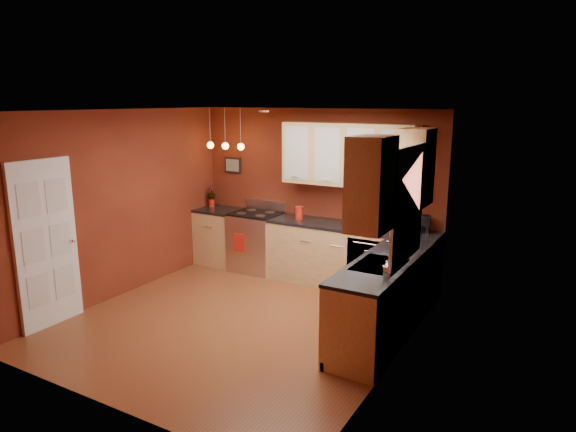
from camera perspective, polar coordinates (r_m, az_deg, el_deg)
The scene contains 27 objects.
floor at distance 6.62m, azimuth -5.38°, elevation -11.55°, with size 4.20×4.20×0.00m, color brown.
ceiling at distance 6.03m, azimuth -5.91°, elevation 11.57°, with size 4.00×4.20×0.02m, color beige.
wall_back at distance 7.97m, azimuth 3.10°, elevation 2.49°, with size 4.00×0.02×2.60m, color maroon.
wall_front at distance 4.71m, azimuth -20.57°, elevation -5.63°, with size 4.00×0.02×2.60m, color maroon.
wall_left at distance 7.51m, azimuth -18.21°, elevation 1.23°, with size 0.02×4.20×2.60m, color maroon.
wall_right at distance 5.33m, azimuth 12.25°, elevation -2.98°, with size 0.02×4.20×2.60m, color maroon.
base_cabinets_back_left at distance 8.76m, azimuth -7.56°, elevation -2.35°, with size 0.70×0.60×0.90m, color #E6B37B.
base_cabinets_back_right at distance 7.61m, azimuth 6.94°, elevation -4.67°, with size 2.54×0.60×0.90m, color #E6B37B.
base_cabinets_right at distance 6.10m, azimuth 10.45°, elevation -9.31°, with size 0.60×2.10×0.90m, color #E6B37B.
counter_back_left at distance 8.65m, azimuth -7.65°, elevation 0.66°, with size 0.70×0.62×0.04m, color black.
counter_back_right at distance 7.48m, azimuth 7.04°, elevation -1.24°, with size 2.54×0.62×0.04m, color black.
counter_right at distance 5.94m, azimuth 10.63°, elevation -5.10°, with size 0.62×2.10×0.04m, color black.
gas_range at distance 8.35m, azimuth -3.55°, elevation -2.81°, with size 0.76×0.64×1.11m.
dishwasher_front at distance 7.23m, azimuth 8.76°, elevation -5.69°, with size 0.60×0.02×0.80m, color silver.
sink at distance 5.80m, azimuth 10.16°, elevation -5.55°, with size 0.50×0.70×0.33m.
window at distance 5.53m, azimuth 13.13°, elevation 1.68°, with size 0.06×1.02×1.22m.
door_left_wall at distance 6.83m, azimuth -25.29°, elevation -2.86°, with size 0.12×0.82×2.05m.
upper_cabinets_back at distance 7.47m, azimuth 6.70°, elevation 6.77°, with size 2.00×0.35×0.90m, color #E6B37B.
upper_cabinets_right at distance 5.56m, azimuth 11.86°, elevation 4.53°, with size 0.35×1.95×0.90m, color #E6B37B.
wall_picture at distance 8.69m, azimuth -6.14°, elevation 5.64°, with size 0.32×0.03×0.26m, color black.
pendant_lights at distance 8.33m, azimuth -6.97°, elevation 7.79°, with size 0.71×0.11×0.66m.
red_canister at distance 7.80m, azimuth 1.24°, elevation 0.34°, with size 0.13×0.13×0.20m.
red_vase at distance 8.83m, azimuth -8.48°, elevation 1.50°, with size 0.09×0.09×0.15m, color #B52113.
flowers at distance 8.80m, azimuth -8.51°, elevation 2.59°, with size 0.13×0.13×0.23m, color #B52113.
coffee_maker at distance 7.27m, azimuth 14.82°, elevation -0.93°, with size 0.18×0.18×0.24m.
soap_pump at distance 5.40m, azimuth 10.87°, elevation -5.79°, with size 0.08×0.08×0.17m, color white.
dish_towel at distance 8.13m, azimuth -5.47°, elevation -2.98°, with size 0.22×0.01×0.29m, color #B52113.
Camera 1 is at (3.50, -4.92, 2.72)m, focal length 32.00 mm.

